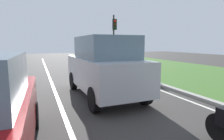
{
  "coord_description": "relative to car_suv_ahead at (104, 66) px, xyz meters",
  "views": [
    {
      "loc": [
        -1.32,
        2.99,
        2.02
      ],
      "look_at": [
        0.83,
        8.36,
        1.2
      ],
      "focal_mm": 30.05,
      "sensor_mm": 36.0,
      "label": 1
    }
  ],
  "objects": [
    {
      "name": "ground_plane",
      "position": [
        -1.02,
        4.34,
        -1.17
      ],
      "size": [
        60.0,
        60.0,
        0.0
      ],
      "primitive_type": "plane",
      "color": "#383533"
    },
    {
      "name": "lane_line_center",
      "position": [
        -1.72,
        4.34,
        -1.16
      ],
      "size": [
        0.12,
        32.0,
        0.01
      ],
      "primitive_type": "cube",
      "color": "silver",
      "rests_on": "ground"
    },
    {
      "name": "lane_line_right_edge",
      "position": [
        2.58,
        4.34,
        -1.16
      ],
      "size": [
        0.12,
        32.0,
        0.01
      ],
      "primitive_type": "cube",
      "color": "silver",
      "rests_on": "ground"
    },
    {
      "name": "grass_verge_right",
      "position": [
        7.48,
        4.34,
        -1.14
      ],
      "size": [
        9.0,
        48.0,
        0.06
      ],
      "primitive_type": "cube",
      "color": "#3D6628",
      "rests_on": "ground"
    },
    {
      "name": "curb_right",
      "position": [
        3.08,
        4.34,
        -1.11
      ],
      "size": [
        0.24,
        48.0,
        0.12
      ],
      "primitive_type": "cube",
      "color": "#9E9B93",
      "rests_on": "ground"
    },
    {
      "name": "car_suv_ahead",
      "position": [
        0.0,
        0.0,
        0.0
      ],
      "size": [
        2.05,
        4.54,
        2.28
      ],
      "rotation": [
        0.0,
        0.0,
        0.02
      ],
      "color": "#B7BABF",
      "rests_on": "ground"
    },
    {
      "name": "traffic_light_near_right",
      "position": [
        3.92,
        8.48,
        1.79
      ],
      "size": [
        0.32,
        0.5,
        4.45
      ],
      "color": "#2D2D2D",
      "rests_on": "ground"
    }
  ]
}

